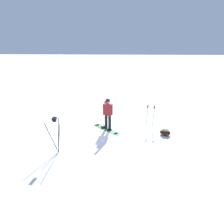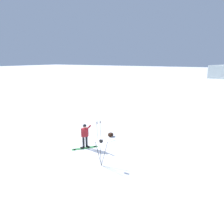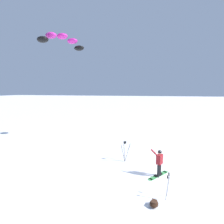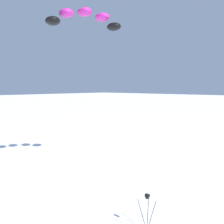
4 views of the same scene
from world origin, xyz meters
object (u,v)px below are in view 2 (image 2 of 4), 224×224
object	(u,v)px
snowboarder	(85,134)
snowboard	(85,148)
ski_poles	(99,127)
camera_tripod	(101,148)
gear_bag_large	(111,135)

from	to	relation	value
snowboarder	snowboard	bearing A→B (deg)	-155.05
snowboard	ski_poles	distance (m)	2.32
snowboarder	camera_tripod	distance (m)	2.80
snowboard	gear_bag_large	world-z (taller)	gear_bag_large
camera_tripod	snowboarder	bearing A→B (deg)	55.67
snowboarder	snowboard	xyz separation A→B (m)	(-0.07, -0.03, -0.94)
snowboard	camera_tripod	distance (m)	2.91
snowboard	gear_bag_large	distance (m)	2.85
snowboard	camera_tripod	world-z (taller)	camera_tripod
snowboarder	camera_tripod	bearing A→B (deg)	-124.33
snowboarder	gear_bag_large	world-z (taller)	snowboarder
snowboarder	ski_poles	xyz separation A→B (m)	(2.07, 0.35, -0.16)
gear_bag_large	camera_tripod	xyz separation A→B (m)	(-4.34, -2.07, 0.90)
snowboard	camera_tripod	size ratio (longest dim) A/B	0.99
snowboarder	camera_tripod	size ratio (longest dim) A/B	1.10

